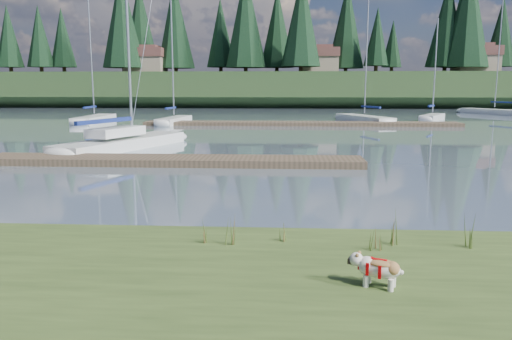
{
  "coord_description": "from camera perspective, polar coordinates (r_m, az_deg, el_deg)",
  "views": [
    {
      "loc": [
        0.75,
        -11.58,
        3.29
      ],
      "look_at": [
        0.1,
        -0.5,
        1.4
      ],
      "focal_mm": 35.0,
      "sensor_mm": 36.0,
      "label": 1
    }
  ],
  "objects": [
    {
      "name": "conifer_5",
      "position": [
        83.16,
        13.67,
        14.59
      ],
      "size": [
        3.96,
        3.96,
        10.35
      ],
      "color": "#382619",
      "rests_on": "ridge"
    },
    {
      "name": "weed_2",
      "position": [
        9.67,
        15.83,
        -6.65
      ],
      "size": [
        0.17,
        0.14,
        0.68
      ],
      "color": "#475B23",
      "rests_on": "bank"
    },
    {
      "name": "weed_5",
      "position": [
        9.99,
        23.22,
        -6.59
      ],
      "size": [
        0.17,
        0.14,
        0.66
      ],
      "color": "#475B23",
      "rests_on": "bank"
    },
    {
      "name": "sailboat_bg_5",
      "position": [
        64.69,
        25.0,
        6.12
      ],
      "size": [
        6.3,
        8.78,
        12.98
      ],
      "rotation": [
        0.0,
        0.0,
        2.12
      ],
      "color": "silver",
      "rests_on": "ground"
    },
    {
      "name": "house_1",
      "position": [
        82.85,
        7.17,
        12.36
      ],
      "size": [
        6.3,
        5.3,
        4.65
      ],
      "color": "gray",
      "rests_on": "ridge"
    },
    {
      "name": "dock_far",
      "position": [
        41.72,
        5.1,
        5.3
      ],
      "size": [
        26.0,
        2.2,
        0.3
      ],
      "primitive_type": "cube",
      "color": "#4C3D2C",
      "rests_on": "ground"
    },
    {
      "name": "house_2",
      "position": [
        85.82,
        23.8,
        11.54
      ],
      "size": [
        6.3,
        5.3,
        4.65
      ],
      "color": "gray",
      "rests_on": "ridge"
    },
    {
      "name": "conifer_4",
      "position": [
        78.23,
        5.22,
        16.81
      ],
      "size": [
        6.16,
        6.16,
        15.1
      ],
      "color": "#382619",
      "rests_on": "ridge"
    },
    {
      "name": "sailboat_bg_4",
      "position": [
        50.84,
        19.63,
        5.76
      ],
      "size": [
        4.03,
        6.17,
        9.5
      ],
      "rotation": [
        0.0,
        0.0,
        1.09
      ],
      "color": "silver",
      "rests_on": "ground"
    },
    {
      "name": "dock_near",
      "position": [
        21.36,
        -9.52,
        1.07
      ],
      "size": [
        16.0,
        2.0,
        0.3
      ],
      "primitive_type": "cube",
      "color": "#4C3D2C",
      "rests_on": "ground"
    },
    {
      "name": "conifer_6",
      "position": [
        84.8,
        23.04,
        16.16
      ],
      "size": [
        7.04,
        7.04,
        17.0
      ],
      "color": "#382619",
      "rests_on": "ridge"
    },
    {
      "name": "weed_4",
      "position": [
        9.33,
        13.53,
        -7.82
      ],
      "size": [
        0.17,
        0.14,
        0.43
      ],
      "color": "#475B23",
      "rests_on": "bank"
    },
    {
      "name": "weed_0",
      "position": [
        9.33,
        -2.89,
        -6.93
      ],
      "size": [
        0.17,
        0.14,
        0.66
      ],
      "color": "#475B23",
      "rests_on": "bank"
    },
    {
      "name": "conifer_3",
      "position": [
        84.7,
        -4.08,
        15.35
      ],
      "size": [
        4.84,
        4.84,
        12.25
      ],
      "color": "#382619",
      "rests_on": "ridge"
    },
    {
      "name": "bulldog",
      "position": [
        7.68,
        13.8,
        -10.76
      ],
      "size": [
        0.8,
        0.52,
        0.47
      ],
      "rotation": [
        0.0,
        0.0,
        2.77
      ],
      "color": "silver",
      "rests_on": "bank"
    },
    {
      "name": "sailboat_bg_0",
      "position": [
        48.27,
        -17.68,
        5.68
      ],
      "size": [
        1.93,
        8.51,
        12.22
      ],
      "rotation": [
        0.0,
        0.0,
        1.6
      ],
      "color": "silver",
      "rests_on": "ground"
    },
    {
      "name": "weed_3",
      "position": [
        9.54,
        -6.05,
        -7.04
      ],
      "size": [
        0.17,
        0.14,
        0.49
      ],
      "color": "#475B23",
      "rests_on": "bank"
    },
    {
      "name": "conifer_1",
      "position": [
        92.44,
        -23.52,
        13.83
      ],
      "size": [
        4.4,
        4.4,
        11.3
      ],
      "color": "#382619",
      "rests_on": "ridge"
    },
    {
      "name": "conifer_2",
      "position": [
        84.27,
        -15.07,
        16.32
      ],
      "size": [
        6.6,
        6.6,
        16.05
      ],
      "color": "#382619",
      "rests_on": "ridge"
    },
    {
      "name": "weed_1",
      "position": [
        9.59,
        3.2,
        -7.01
      ],
      "size": [
        0.17,
        0.14,
        0.45
      ],
      "color": "#475B23",
      "rests_on": "bank"
    },
    {
      "name": "mud_lip",
      "position": [
        10.52,
        -0.9,
        -8.16
      ],
      "size": [
        60.0,
        0.5,
        0.14
      ],
      "primitive_type": "cube",
      "color": "#33281C",
      "rests_on": "ground"
    },
    {
      "name": "ground",
      "position": [
        41.72,
        2.34,
        5.12
      ],
      "size": [
        200.0,
        200.0,
        0.0
      ],
      "primitive_type": "plane",
      "color": "slate",
      "rests_on": "ground"
    },
    {
      "name": "sailboat_bg_3",
      "position": [
        47.31,
        11.79,
        5.86
      ],
      "size": [
        4.84,
        8.66,
        12.65
      ],
      "rotation": [
        0.0,
        0.0,
        1.96
      ],
      "color": "silver",
      "rests_on": "ground"
    },
    {
      "name": "house_0",
      "position": [
        84.79,
        -12.48,
        12.15
      ],
      "size": [
        6.3,
        5.3,
        4.65
      ],
      "color": "gray",
      "rests_on": "ridge"
    },
    {
      "name": "sailboat_main",
      "position": [
        27.53,
        -14.04,
        3.38
      ],
      "size": [
        5.32,
        9.86,
        14.02
      ],
      "rotation": [
        0.0,
        0.0,
        1.2
      ],
      "color": "silver",
      "rests_on": "ground"
    },
    {
      "name": "sailboat_bg_1",
      "position": [
        44.52,
        -9.09,
        5.72
      ],
      "size": [
        2.09,
        7.01,
        10.42
      ],
      "rotation": [
        0.0,
        0.0,
        1.46
      ],
      "color": "silver",
      "rests_on": "ground"
    },
    {
      "name": "ridge",
      "position": [
        84.59,
        2.9,
        9.11
      ],
      "size": [
        200.0,
        20.0,
        5.0
      ],
      "primitive_type": "cube",
      "color": "#1D3218",
      "rests_on": "ground"
    }
  ]
}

